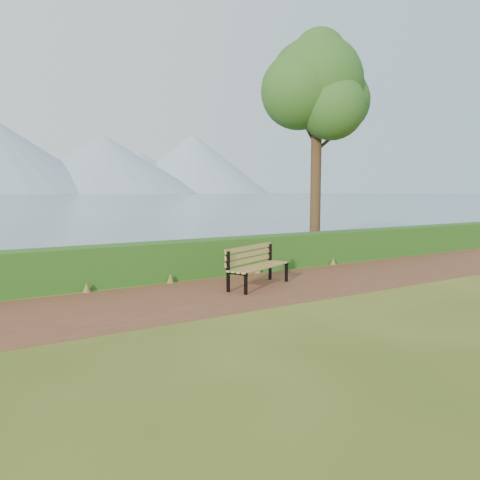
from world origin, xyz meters
TOP-DOWN VIEW (x-y plane):
  - ground at (0.00, 0.00)m, footprint 140.00×140.00m
  - path at (0.00, 0.30)m, footprint 40.00×3.40m
  - hedge at (0.00, 2.60)m, footprint 32.00×0.85m
  - bench at (0.52, 0.57)m, footprint 2.07×1.33m
  - tree at (5.10, 3.66)m, footprint 4.09×3.44m

SIDE VIEW (x-z plane):
  - ground at x=0.00m, z-range 0.00..0.00m
  - path at x=0.00m, z-range 0.00..0.01m
  - hedge at x=0.00m, z-range 0.00..1.00m
  - bench at x=0.52m, z-range 0.08..1.09m
  - tree at x=5.10m, z-range 1.92..9.79m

